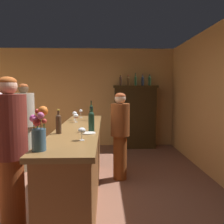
% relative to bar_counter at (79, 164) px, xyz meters
% --- Properties ---
extents(floor, '(8.88, 8.88, 0.00)m').
position_rel_bar_counter_xyz_m(floor, '(-0.50, -0.15, -0.53)').
color(floor, brown).
rests_on(floor, ground).
extents(wall_back, '(5.69, 0.12, 2.72)m').
position_rel_bar_counter_xyz_m(wall_back, '(-0.50, 3.32, 0.83)').
color(wall_back, tan).
rests_on(wall_back, ground).
extents(bar_counter, '(0.58, 2.89, 1.06)m').
position_rel_bar_counter_xyz_m(bar_counter, '(0.00, 0.00, 0.00)').
color(bar_counter, brown).
rests_on(bar_counter, ground).
extents(display_cabinet, '(1.17, 0.46, 1.69)m').
position_rel_bar_counter_xyz_m(display_cabinet, '(1.18, 3.00, 0.35)').
color(display_cabinet, black).
rests_on(display_cabinet, ground).
extents(wine_bottle_chardonnay, '(0.07, 0.07, 0.29)m').
position_rel_bar_counter_xyz_m(wine_bottle_chardonnay, '(-0.19, -0.45, 0.66)').
color(wine_bottle_chardonnay, '#462E1F').
rests_on(wine_bottle_chardonnay, bar_counter).
extents(wine_bottle_rose, '(0.08, 0.08, 0.31)m').
position_rel_bar_counter_xyz_m(wine_bottle_rose, '(0.20, -0.33, 0.66)').
color(wine_bottle_rose, '#1C3825').
rests_on(wine_bottle_rose, bar_counter).
extents(wine_bottle_syrah, '(0.06, 0.06, 0.34)m').
position_rel_bar_counter_xyz_m(wine_bottle_syrah, '(0.13, 0.79, 0.67)').
color(wine_bottle_syrah, '#1B321B').
rests_on(wine_bottle_syrah, bar_counter).
extents(wine_glass_front, '(0.08, 0.08, 0.14)m').
position_rel_bar_counter_xyz_m(wine_glass_front, '(0.13, -0.83, 0.62)').
color(wine_glass_front, white).
rests_on(wine_glass_front, bar_counter).
extents(wine_glass_mid, '(0.08, 0.08, 0.14)m').
position_rel_bar_counter_xyz_m(wine_glass_mid, '(-0.10, 0.52, 0.62)').
color(wine_glass_mid, white).
rests_on(wine_glass_mid, bar_counter).
extents(wine_glass_rear, '(0.06, 0.06, 0.16)m').
position_rel_bar_counter_xyz_m(wine_glass_rear, '(-0.09, 1.14, 0.64)').
color(wine_glass_rear, white).
rests_on(wine_glass_rear, bar_counter).
extents(wine_glass_spare, '(0.08, 0.08, 0.15)m').
position_rel_bar_counter_xyz_m(wine_glass_spare, '(-0.16, 0.78, 0.64)').
color(wine_glass_spare, white).
rests_on(wine_glass_spare, bar_counter).
extents(flower_arrangement, '(0.16, 0.13, 0.38)m').
position_rel_bar_counter_xyz_m(flower_arrangement, '(-0.20, -1.22, 0.70)').
color(flower_arrangement, '#385A72').
rests_on(flower_arrangement, bar_counter).
extents(cheese_plate, '(0.17, 0.17, 0.01)m').
position_rel_bar_counter_xyz_m(cheese_plate, '(0.17, -0.46, 0.53)').
color(cheese_plate, white).
rests_on(cheese_plate, bar_counter).
extents(display_bottle_left, '(0.07, 0.07, 0.30)m').
position_rel_bar_counter_xyz_m(display_bottle_left, '(0.79, 3.00, 1.30)').
color(display_bottle_left, '#422C20').
rests_on(display_bottle_left, display_cabinet).
extents(display_bottle_midleft, '(0.07, 0.07, 0.28)m').
position_rel_bar_counter_xyz_m(display_bottle_midleft, '(0.99, 3.00, 1.29)').
color(display_bottle_midleft, '#4D341A').
rests_on(display_bottle_midleft, display_cabinet).
extents(display_bottle_center, '(0.06, 0.06, 0.34)m').
position_rel_bar_counter_xyz_m(display_bottle_center, '(1.19, 3.00, 1.30)').
color(display_bottle_center, '#224B2F').
rests_on(display_bottle_center, display_cabinet).
extents(display_bottle_midright, '(0.07, 0.07, 0.31)m').
position_rel_bar_counter_xyz_m(display_bottle_midright, '(1.38, 3.00, 1.30)').
color(display_bottle_midright, '#1B253C').
rests_on(display_bottle_midright, display_cabinet).
extents(display_bottle_right, '(0.08, 0.08, 0.29)m').
position_rel_bar_counter_xyz_m(display_bottle_right, '(1.57, 3.00, 1.30)').
color(display_bottle_right, '#24462A').
rests_on(display_bottle_right, display_cabinet).
extents(patron_near_entrance, '(0.39, 0.39, 1.70)m').
position_rel_bar_counter_xyz_m(patron_near_entrance, '(-1.20, 1.27, 0.39)').
color(patron_near_entrance, '#ABB097').
rests_on(patron_near_entrance, ground).
extents(patron_in_navy, '(0.40, 0.40, 1.55)m').
position_rel_bar_counter_xyz_m(patron_in_navy, '(-1.14, 0.11, 0.31)').
color(patron_in_navy, '#B2AB96').
rests_on(patron_in_navy, ground).
extents(patron_redhead, '(0.36, 0.36, 1.72)m').
position_rel_bar_counter_xyz_m(patron_redhead, '(-0.62, -0.81, 0.41)').
color(patron_redhead, brown).
rests_on(patron_redhead, ground).
extents(bartender, '(0.33, 0.33, 1.53)m').
position_rel_bar_counter_xyz_m(bartender, '(0.63, 0.77, 0.31)').
color(bartender, brown).
rests_on(bartender, ground).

